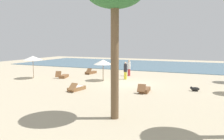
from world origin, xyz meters
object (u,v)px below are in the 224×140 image
Objects in this scene: umbrella_3 at (33,58)px; lounger_0 at (91,72)px; umbrella_2 at (103,62)px; lounger_3 at (76,88)px; person_0 at (129,68)px; lounger_1 at (63,76)px; dog at (195,89)px; lounger_2 at (145,90)px; person_1 at (125,71)px.

umbrella_3 is 6.73m from lounger_0.
umbrella_2 is 1.15× the size of lounger_0.
lounger_3 is (0.12, -4.93, -1.61)m from umbrella_2.
person_0 is at bearing 33.51° from umbrella_3.
lounger_1 is at bearing 133.96° from lounger_3.
umbrella_3 reaches higher than lounger_0.
lounger_2 is at bearing -151.59° from dog.
umbrella_2 is 0.88× the size of umbrella_3.
lounger_1 is at bearing -145.26° from person_0.
dog is (6.71, -3.10, -0.70)m from person_1.
lounger_2 is 2.43× the size of dog.
lounger_3 is (7.22, -3.30, -1.90)m from umbrella_3.
umbrella_2 is 6.28m from lounger_2.
umbrella_2 is 4.19m from person_0.
umbrella_2 reaches higher than lounger_0.
lounger_3 reaches higher than dog.
lounger_1 is at bearing -106.82° from lounger_0.
lounger_0 reaches higher than lounger_2.
dog is at bearing 22.16° from lounger_3.
umbrella_2 is at bearing 1.39° from lounger_1.
person_1 is at bearing -22.48° from lounger_0.
umbrella_3 is 3.17× the size of dog.
lounger_0 is at bearing 156.20° from dog.
lounger_0 is 4.70m from person_0.
lounger_1 reaches higher than lounger_0.
person_0 reaches higher than dog.
person_0 is (-3.80, 7.27, 0.71)m from lounger_2.
person_0 is (5.78, 4.01, 0.71)m from lounger_1.
dog is at bearing -24.78° from person_1.
person_1 is at bearing 19.84° from umbrella_3.
umbrella_3 is at bearing -167.09° from umbrella_2.
person_0 is (4.64, 0.24, 0.71)m from lounger_0.
umbrella_2 is at bearing -137.79° from person_1.
lounger_2 is 0.98× the size of lounger_3.
lounger_2 is (8.44, -7.03, -0.00)m from lounger_0.
lounger_2 is 1.00× the size of person_0.
umbrella_3 is 12.42m from lounger_2.
lounger_0 is at bearing 73.18° from lounger_1.
umbrella_2 is at bearing -107.77° from person_0.
dog is at bearing 0.28° from umbrella_3.
umbrella_3 is 1.32× the size of person_1.
lounger_0 is 1.00× the size of lounger_2.
umbrella_3 is (-7.10, -1.63, 0.30)m from umbrella_2.
lounger_3 is 1.02× the size of person_0.
lounger_3 is at bearing -162.46° from lounger_2.
lounger_2 is 5.99m from person_1.
umbrella_2 is 2.80× the size of dog.
lounger_3 is 1.03× the size of person_1.
lounger_1 is 6.49m from person_1.
umbrella_3 is at bearing -149.41° from lounger_1.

